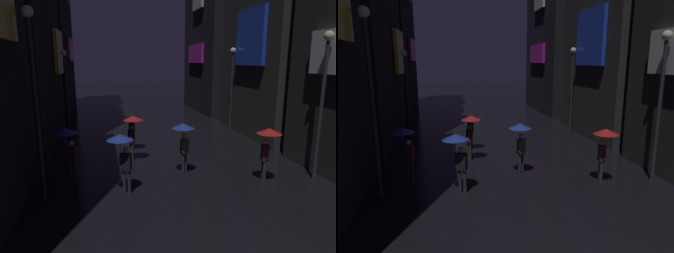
{
  "view_description": "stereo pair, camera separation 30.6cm",
  "coord_description": "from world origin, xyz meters",
  "views": [
    {
      "loc": [
        -2.92,
        -4.26,
        4.5
      ],
      "look_at": [
        0.0,
        9.1,
        1.52
      ],
      "focal_mm": 32.0,
      "sensor_mm": 36.0,
      "label": 1
    },
    {
      "loc": [
        -2.62,
        -4.32,
        4.5
      ],
      "look_at": [
        0.0,
        9.1,
        1.52
      ],
      "focal_mm": 32.0,
      "sensor_mm": 36.0,
      "label": 2
    }
  ],
  "objects": [
    {
      "name": "pedestrian_far_right_red",
      "position": [
        2.94,
        5.36,
        1.67
      ],
      "size": [
        0.9,
        0.9,
        2.12
      ],
      "color": "#38332D",
      "rests_on": "ground"
    },
    {
      "name": "pedestrian_foreground_right_blue",
      "position": [
        -4.26,
        6.88,
        1.67
      ],
      "size": [
        0.9,
        0.9,
        2.12
      ],
      "color": "#38332D",
      "rests_on": "ground"
    },
    {
      "name": "pedestrian_midstreet_centre_black",
      "position": [
        -1.56,
        10.62,
        1.67
      ],
      "size": [
        0.9,
        0.9,
        2.12
      ],
      "color": "#38332D",
      "rests_on": "ground"
    },
    {
      "name": "pedestrian_near_crossing_blue",
      "position": [
        -2.37,
        5.54,
        1.67
      ],
      "size": [
        0.9,
        0.9,
        2.12
      ],
      "color": "#2D2D38",
      "rests_on": "ground"
    },
    {
      "name": "pedestrian_foreground_left_blue",
      "position": [
        0.14,
        6.86,
        1.67
      ],
      "size": [
        0.9,
        0.9,
        2.12
      ],
      "color": "#2D2D38",
      "rests_on": "ground"
    },
    {
      "name": "pedestrian_midstreet_left_red",
      "position": [
        -1.66,
        8.97,
        1.67
      ],
      "size": [
        0.9,
        0.9,
        2.12
      ],
      "color": "#38332D",
      "rests_on": "ground"
    },
    {
      "name": "streetlamp_left_near",
      "position": [
        -5.0,
        5.82,
        3.78
      ],
      "size": [
        0.36,
        0.36,
        6.13
      ],
      "color": "#2D2D33",
      "rests_on": "ground"
    },
    {
      "name": "streetlamp_right_near",
      "position": [
        5.0,
        5.28,
        3.48
      ],
      "size": [
        0.36,
        0.36,
        5.57
      ],
      "color": "#2D2D33",
      "rests_on": "ground"
    },
    {
      "name": "streetlamp_right_far",
      "position": [
        5.0,
        13.29,
        3.35
      ],
      "size": [
        0.36,
        0.36,
        5.33
      ],
      "color": "#2D2D33",
      "rests_on": "ground"
    },
    {
      "name": "streetlamp_left_far",
      "position": [
        -5.0,
        14.18,
        3.25
      ],
      "size": [
        0.36,
        0.36,
        5.14
      ],
      "color": "#2D2D33",
      "rests_on": "ground"
    }
  ]
}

